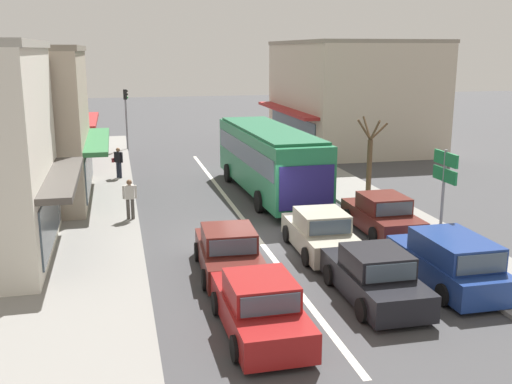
{
  "coord_description": "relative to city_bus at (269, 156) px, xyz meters",
  "views": [
    {
      "loc": [
        -4.89,
        -20.51,
        6.8
      ],
      "look_at": [
        0.48,
        2.4,
        1.2
      ],
      "focal_mm": 42.0,
      "sensor_mm": 36.0,
      "label": 1
    }
  ],
  "objects": [
    {
      "name": "pedestrian_with_handbag_near",
      "position": [
        -6.95,
        5.01,
        -0.81
      ],
      "size": [
        0.59,
        0.51,
        1.63
      ],
      "color": "#232838",
      "rests_on": "sidewalk_left"
    },
    {
      "name": "traffic_light_downstreet",
      "position": [
        -6.26,
        14.85,
        0.97
      ],
      "size": [
        0.32,
        0.24,
        4.2
      ],
      "color": "gray",
      "rests_on": "ground"
    },
    {
      "name": "kerb_right",
      "position": [
        4.13,
        -0.59,
        -1.82
      ],
      "size": [
        2.8,
        44.0,
        0.12
      ],
      "primitive_type": "cube",
      "color": "gray",
      "rests_on": "ground"
    },
    {
      "name": "sedan_queue_gap_filler",
      "position": [
        -0.2,
        -12.68,
        -1.22
      ],
      "size": [
        1.93,
        4.21,
        1.47
      ],
      "color": "black",
      "rests_on": "ground"
    },
    {
      "name": "sidewalk_left",
      "position": [
        -8.87,
        -0.59,
        -1.81
      ],
      "size": [
        5.2,
        44.0,
        0.14
      ],
      "primitive_type": "cube",
      "color": "gray",
      "rests_on": "ground"
    },
    {
      "name": "parked_sedan_kerb_second",
      "position": [
        2.73,
        -6.83,
        -1.22
      ],
      "size": [
        1.92,
        4.21,
        1.47
      ],
      "color": "#561E19",
      "rests_on": "ground"
    },
    {
      "name": "lane_centre_line",
      "position": [
        -2.07,
        -2.59,
        -1.88
      ],
      "size": [
        0.2,
        28.0,
        0.01
      ],
      "primitive_type": "cube",
      "color": "silver",
      "rests_on": "ground"
    },
    {
      "name": "ground_plane",
      "position": [
        -2.07,
        -6.59,
        -1.88
      ],
      "size": [
        140.0,
        140.0,
        0.0
      ],
      "primitive_type": "plane",
      "color": "#3F3F42"
    },
    {
      "name": "street_tree_right",
      "position": [
        4.37,
        -1.78,
        -0.06
      ],
      "size": [
        1.52,
        1.87,
        3.79
      ],
      "color": "brown",
      "rests_on": "ground"
    },
    {
      "name": "city_bus",
      "position": [
        0.0,
        0.0,
        0.0
      ],
      "size": [
        2.97,
        10.92,
        3.23
      ],
      "color": "#237A4C",
      "rests_on": "ground"
    },
    {
      "name": "shopfront_far_end",
      "position": [
        -12.25,
        10.02,
        1.54
      ],
      "size": [
        7.51,
        8.44,
        6.85
      ],
      "color": "#84939E",
      "rests_on": "ground"
    },
    {
      "name": "building_right_far",
      "position": [
        9.41,
        13.32,
        1.83
      ],
      "size": [
        9.72,
        13.03,
        7.43
      ],
      "color": "beige",
      "rests_on": "ground"
    },
    {
      "name": "parked_wagon_kerb_front",
      "position": [
        2.34,
        -12.25,
        -1.14
      ],
      "size": [
        1.96,
        4.51,
        1.58
      ],
      "color": "navy",
      "rests_on": "ground"
    },
    {
      "name": "directional_road_sign",
      "position": [
        3.59,
        -9.58,
        0.82
      ],
      "size": [
        0.1,
        1.4,
        3.6
      ],
      "color": "gray",
      "rests_on": "ground"
    },
    {
      "name": "sedan_queue_far_back",
      "position": [
        -0.32,
        -8.49,
        -1.22
      ],
      "size": [
        1.99,
        4.25,
        1.47
      ],
      "color": "#B7B29E",
      "rests_on": "ground"
    },
    {
      "name": "sedan_behind_bus_mid",
      "position": [
        -3.76,
        -9.73,
        -1.22
      ],
      "size": [
        2.05,
        4.28,
        1.47
      ],
      "color": "#561E19",
      "rests_on": "ground"
    },
    {
      "name": "pedestrian_browsing_midblock",
      "position": [
        -6.58,
        -3.29,
        -0.81
      ],
      "size": [
        0.57,
        0.23,
        1.63
      ],
      "color": "#4C4742",
      "rests_on": "sidewalk_left"
    },
    {
      "name": "sedan_behind_bus_near",
      "position": [
        -3.77,
        -13.92,
        -1.22
      ],
      "size": [
        1.93,
        4.22,
        1.47
      ],
      "color": "maroon",
      "rests_on": "ground"
    }
  ]
}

